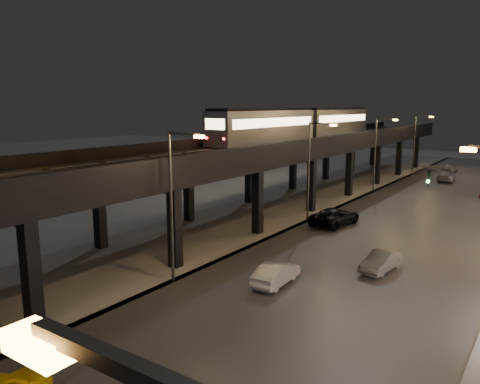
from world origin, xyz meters
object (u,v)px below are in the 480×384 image
Objects in this scene: car_mid_dark at (446,176)px; car_far_white at (450,169)px; car_near_white at (276,274)px; car_onc_silver at (381,262)px; car_mid_silver at (335,217)px; subway_train at (304,123)px.

car_far_white is at bearing -88.00° from car_mid_dark.
car_near_white reaches higher than car_onc_silver.
car_mid_silver reaches higher than car_onc_silver.
car_far_white is 1.12× the size of car_onc_silver.
car_near_white is at bearing 93.09° from car_far_white.
subway_train is 9.20× the size of car_near_white.
car_mid_dark reaches higher than car_near_white.
car_near_white is at bearing 107.86° from car_mid_silver.
car_mid_silver is at bearing 78.79° from car_mid_dark.
car_near_white is 0.93× the size of car_far_white.
subway_train is 8.54× the size of car_far_white.
car_onc_silver is (7.11, -9.30, -0.14)m from car_mid_silver.
car_near_white is (13.15, -29.32, -7.74)m from subway_train.
car_near_white is 55.60m from car_far_white.
car_far_white is 50.15m from car_onc_silver.
car_mid_dark is at bearing -92.73° from car_near_white.
car_near_white is 0.72× the size of car_mid_silver.
car_onc_silver is (5.24, -49.87, -0.10)m from car_far_white.
car_mid_silver is 40.61m from car_far_white.
car_far_white is (-1.21, 9.06, -0.01)m from car_mid_dark.
car_mid_silver reaches higher than car_far_white.
car_mid_silver is at bearing -82.00° from car_near_white.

